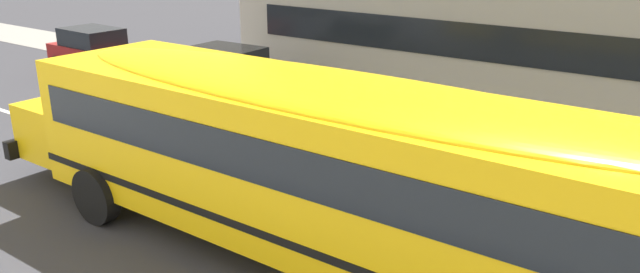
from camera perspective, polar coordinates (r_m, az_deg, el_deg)
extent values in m
cube|color=yellow|center=(9.31, 1.73, -2.94)|extent=(11.66, 2.70, 2.33)
cube|color=yellow|center=(14.16, -21.12, 0.99)|extent=(1.70, 2.23, 1.16)
cube|color=black|center=(14.97, -22.73, 0.13)|extent=(0.22, 2.65, 0.38)
cube|color=black|center=(9.16, 1.75, -0.51)|extent=(10.96, 2.73, 0.68)
cube|color=black|center=(9.58, 1.69, -6.77)|extent=(11.68, 2.73, 0.13)
ellipsoid|color=yellow|center=(8.94, 1.80, 4.01)|extent=(11.19, 2.48, 0.38)
cylinder|color=red|center=(12.71, -8.29, 2.34)|extent=(0.47, 0.47, 0.03)
cylinder|color=black|center=(11.90, -20.10, -5.21)|extent=(1.06, 0.30, 1.06)
cylinder|color=black|center=(13.39, -10.80, -1.67)|extent=(1.06, 0.30, 1.06)
cube|color=maroon|center=(24.46, -20.09, 7.11)|extent=(3.94, 1.80, 0.70)
cube|color=black|center=(24.47, -20.46, 8.68)|extent=(2.24, 1.61, 0.64)
cylinder|color=black|center=(23.92, -16.59, 6.37)|extent=(0.60, 0.19, 0.60)
cylinder|color=black|center=(23.00, -20.00, 5.54)|extent=(0.60, 0.19, 0.60)
cylinder|color=black|center=(26.05, -19.99, 6.99)|extent=(0.60, 0.19, 0.60)
cylinder|color=black|center=(25.21, -23.23, 6.23)|extent=(0.60, 0.19, 0.60)
cube|color=gray|center=(19.49, -8.30, 5.31)|extent=(3.97, 1.87, 0.70)
cube|color=black|center=(19.45, -8.72, 7.28)|extent=(2.27, 1.65, 0.64)
cylinder|color=black|center=(19.39, -3.70, 4.33)|extent=(0.61, 0.21, 0.60)
cylinder|color=black|center=(18.13, -6.98, 3.19)|extent=(0.61, 0.21, 0.60)
cylinder|color=black|center=(21.04, -9.35, 5.28)|extent=(0.61, 0.21, 0.60)
cylinder|color=black|center=(19.88, -12.69, 4.27)|extent=(0.61, 0.21, 0.60)
cube|color=black|center=(19.30, 12.31, 8.79)|extent=(14.99, 0.04, 1.10)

